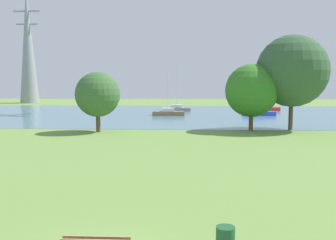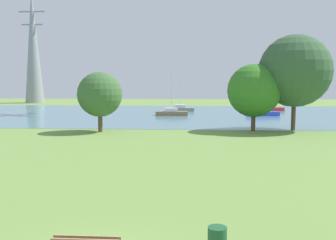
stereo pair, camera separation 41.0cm
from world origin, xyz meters
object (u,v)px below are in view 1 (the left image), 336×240
(sailboat_brown, at_px, (168,112))
(tree_west_far, at_px, (98,95))
(tree_west_near, at_px, (252,91))
(litter_bin, at_px, (225,240))
(tree_east_near, at_px, (292,71))
(sailboat_blue, at_px, (259,113))
(sailboat_gray, at_px, (176,108))
(sailboat_red, at_px, (266,108))
(electricity_pylon, at_px, (28,46))

(sailboat_brown, relative_size, tree_west_far, 1.08)
(tree_west_far, height_order, tree_west_near, tree_west_near)
(litter_bin, relative_size, tree_east_near, 0.08)
(litter_bin, relative_size, sailboat_blue, 0.13)
(sailboat_gray, bearing_deg, sailboat_red, 5.39)
(sailboat_red, height_order, tree_east_near, tree_east_near)
(sailboat_blue, xyz_separation_m, sailboat_red, (2.95, 9.43, -0.00))
(sailboat_gray, bearing_deg, litter_bin, -86.94)
(litter_bin, xyz_separation_m, tree_west_far, (-10.00, 26.46, 3.36))
(tree_east_near, bearing_deg, tree_west_near, -170.29)
(sailboat_gray, xyz_separation_m, electricity_pylon, (-35.99, 24.09, 13.04))
(sailboat_brown, relative_size, tree_west_near, 0.95)
(sailboat_blue, xyz_separation_m, sailboat_gray, (-12.60, 7.96, 0.02))
(sailboat_blue, height_order, sailboat_gray, sailboat_gray)
(tree_east_near, distance_m, electricity_pylon, 69.49)
(sailboat_blue, xyz_separation_m, tree_west_near, (-4.19, -17.77, 3.67))
(tree_east_near, bearing_deg, sailboat_red, 83.73)
(tree_west_near, height_order, tree_east_near, tree_east_near)
(tree_west_far, xyz_separation_m, tree_west_near, (15.51, 1.93, 0.37))
(sailboat_gray, xyz_separation_m, tree_east_near, (12.64, -25.00, 5.66))
(sailboat_brown, xyz_separation_m, sailboat_gray, (1.00, 8.50, 0.02))
(tree_west_far, distance_m, tree_east_near, 20.07)
(sailboat_gray, relative_size, tree_east_near, 0.81)
(sailboat_red, height_order, tree_west_near, tree_west_near)
(sailboat_brown, bearing_deg, sailboat_blue, 2.30)
(tree_east_near, bearing_deg, sailboat_blue, 90.15)
(litter_bin, height_order, sailboat_blue, sailboat_blue)
(sailboat_blue, distance_m, sailboat_gray, 14.90)
(sailboat_red, distance_m, tree_east_near, 27.23)
(sailboat_gray, bearing_deg, electricity_pylon, 146.21)
(litter_bin, xyz_separation_m, sailboat_red, (12.66, 55.59, 0.05))
(sailboat_brown, height_order, tree_west_far, sailboat_brown)
(tree_east_near, bearing_deg, sailboat_gray, 116.82)
(tree_west_near, bearing_deg, sailboat_blue, 76.72)
(sailboat_blue, relative_size, sailboat_red, 1.05)
(sailboat_red, relative_size, tree_west_near, 0.85)
(sailboat_brown, relative_size, sailboat_gray, 0.81)
(litter_bin, xyz_separation_m, tree_east_near, (9.75, 29.12, 5.73))
(sailboat_red, height_order, tree_west_far, tree_west_far)
(sailboat_blue, relative_size, tree_east_near, 0.62)
(sailboat_brown, relative_size, sailboat_red, 1.11)
(sailboat_gray, relative_size, tree_west_near, 1.17)
(electricity_pylon, bearing_deg, tree_west_far, -60.84)
(tree_west_near, bearing_deg, tree_west_far, -172.90)
(sailboat_brown, distance_m, tree_west_near, 19.96)
(sailboat_blue, bearing_deg, tree_west_near, -103.28)
(tree_west_near, bearing_deg, litter_bin, -100.99)
(litter_bin, xyz_separation_m, tree_west_near, (5.51, 28.39, 3.72))
(tree_east_near, bearing_deg, electricity_pylon, 134.73)
(litter_bin, relative_size, sailboat_gray, 0.10)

